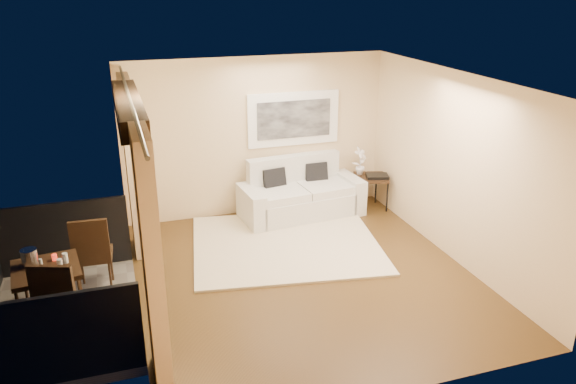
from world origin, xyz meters
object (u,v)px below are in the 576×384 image
side_table (371,179)px  balcony_chair_near (51,309)px  bistro_table (47,274)px  ice_bucket (30,258)px  balcony_chair_far (92,250)px  sofa (300,195)px  orchid (360,161)px

side_table → balcony_chair_near: bearing=-150.6°
side_table → balcony_chair_near: size_ratio=0.64×
bistro_table → ice_bucket: (-0.16, 0.10, 0.18)m
balcony_chair_far → ice_bucket: balcony_chair_far is taller
balcony_chair_far → ice_bucket: 0.96m
balcony_chair_far → bistro_table: bearing=61.4°
balcony_chair_near → ice_bucket: balcony_chair_near is taller
side_table → ice_bucket: 5.74m
side_table → balcony_chair_far: size_ratio=0.65×
side_table → bistro_table: size_ratio=0.83×
sofa → orchid: 1.23m
sofa → ice_bucket: 4.67m
sofa → balcony_chair_far: size_ratio=2.00×
orchid → balcony_chair_near: orchid is taller
sofa → balcony_chair_near: balcony_chair_near is taller
side_table → bistro_table: (-5.14, -2.29, 0.21)m
ice_bucket → bistro_table: bearing=-31.6°
sofa → balcony_chair_far: bearing=-159.2°
orchid → ice_bucket: (-5.14, -2.33, 0.08)m
orchid → balcony_chair_near: 5.76m
bistro_table → balcony_chair_far: size_ratio=0.78×
bistro_table → balcony_chair_far: balcony_chair_far is taller
sofa → ice_bucket: ice_bucket is taller
side_table → balcony_chair_far: bearing=-161.8°
balcony_chair_far → balcony_chair_near: balcony_chair_near is taller
sofa → side_table: size_ratio=3.10×
balcony_chair_near → orchid: bearing=51.1°
sofa → bistro_table: 4.57m
side_table → bistro_table: bistro_table is taller
bistro_table → sofa: bearing=32.1°
ice_bucket → sofa: bearing=30.1°
sofa → side_table: sofa is taller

